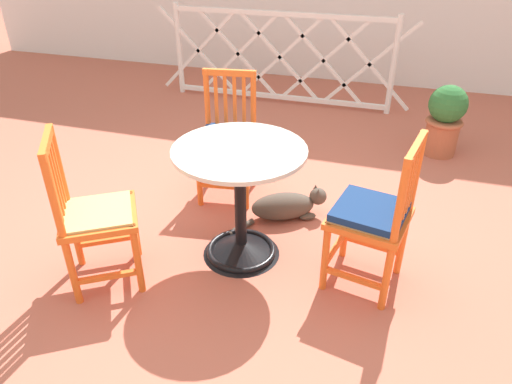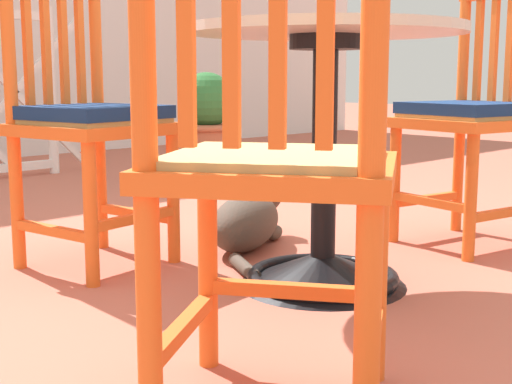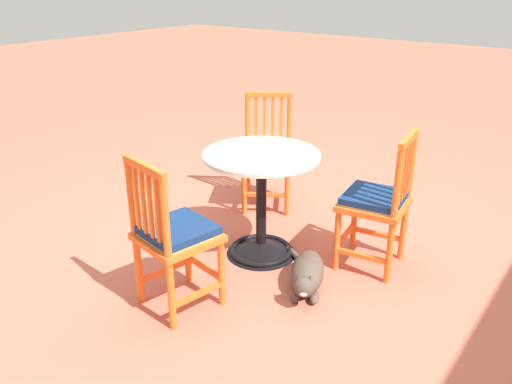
{
  "view_description": "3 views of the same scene",
  "coord_description": "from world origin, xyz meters",
  "px_view_note": "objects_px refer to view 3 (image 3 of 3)",
  "views": [
    {
      "loc": [
        0.84,
        -2.21,
        1.85
      ],
      "look_at": [
        0.12,
        0.12,
        0.39
      ],
      "focal_mm": 32.9,
      "sensor_mm": 36.0,
      "label": 1
    },
    {
      "loc": [
        -1.48,
        -1.27,
        0.59
      ],
      "look_at": [
        -0.11,
        0.1,
        0.28
      ],
      "focal_mm": 50.29,
      "sensor_mm": 36.0,
      "label": 2
    },
    {
      "loc": [
        2.57,
        1.86,
        1.8
      ],
      "look_at": [
        -0.06,
        -0.14,
        0.38
      ],
      "focal_mm": 36.26,
      "sensor_mm": 36.0,
      "label": 3
    }
  ],
  "objects_px": {
    "orange_chair_by_planter": "(174,236)",
    "tabby_cat": "(307,275)",
    "orange_chair_at_corner": "(267,155)",
    "cafe_table": "(261,216)",
    "orange_chair_near_fence": "(377,203)"
  },
  "relations": [
    {
      "from": "cafe_table",
      "to": "tabby_cat",
      "type": "xyz_separation_m",
      "value": [
        0.18,
        0.48,
        -0.19
      ]
    },
    {
      "from": "orange_chair_at_corner",
      "to": "orange_chair_near_fence",
      "type": "bearing_deg",
      "value": 72.35
    },
    {
      "from": "orange_chair_at_corner",
      "to": "orange_chair_by_planter",
      "type": "relative_size",
      "value": 1.0
    },
    {
      "from": "orange_chair_near_fence",
      "to": "orange_chair_by_planter",
      "type": "relative_size",
      "value": 1.0
    },
    {
      "from": "orange_chair_by_planter",
      "to": "tabby_cat",
      "type": "xyz_separation_m",
      "value": [
        -0.58,
        0.51,
        -0.35
      ]
    },
    {
      "from": "orange_chair_by_planter",
      "to": "tabby_cat",
      "type": "height_order",
      "value": "orange_chair_by_planter"
    },
    {
      "from": "orange_chair_near_fence",
      "to": "tabby_cat",
      "type": "relative_size",
      "value": 1.54
    },
    {
      "from": "orange_chair_at_corner",
      "to": "tabby_cat",
      "type": "relative_size",
      "value": 1.54
    },
    {
      "from": "cafe_table",
      "to": "orange_chair_near_fence",
      "type": "height_order",
      "value": "orange_chair_near_fence"
    },
    {
      "from": "cafe_table",
      "to": "tabby_cat",
      "type": "bearing_deg",
      "value": 69.47
    },
    {
      "from": "orange_chair_near_fence",
      "to": "tabby_cat",
      "type": "bearing_deg",
      "value": -20.32
    },
    {
      "from": "tabby_cat",
      "to": "orange_chair_near_fence",
      "type": "bearing_deg",
      "value": 159.68
    },
    {
      "from": "cafe_table",
      "to": "orange_chair_near_fence",
      "type": "distance_m",
      "value": 0.77
    },
    {
      "from": "orange_chair_by_planter",
      "to": "cafe_table",
      "type": "bearing_deg",
      "value": 177.79
    },
    {
      "from": "cafe_table",
      "to": "orange_chair_at_corner",
      "type": "distance_m",
      "value": 0.84
    }
  ]
}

